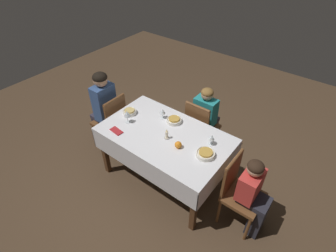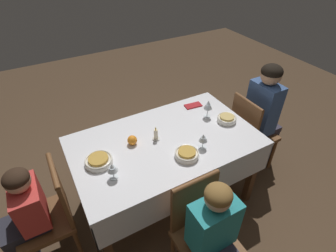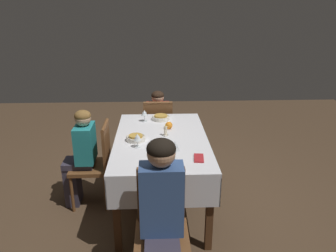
{
  "view_description": "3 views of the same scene",
  "coord_description": "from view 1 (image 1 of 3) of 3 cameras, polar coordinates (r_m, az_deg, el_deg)",
  "views": [
    {
      "loc": [
        1.44,
        -1.79,
        2.77
      ],
      "look_at": [
        0.06,
        -0.02,
        0.93
      ],
      "focal_mm": 28.0,
      "sensor_mm": 36.0,
      "label": 1
    },
    {
      "loc": [
        0.78,
        1.44,
        2.18
      ],
      "look_at": [
        0.0,
        0.05,
        0.95
      ],
      "focal_mm": 28.0,
      "sensor_mm": 36.0,
      "label": 2
    },
    {
      "loc": [
        -3.01,
        0.06,
        2.01
      ],
      "look_at": [
        -0.04,
        -0.07,
        0.91
      ],
      "focal_mm": 35.0,
      "sensor_mm": 36.0,
      "label": 3
    }
  ],
  "objects": [
    {
      "name": "napkin_red_folded",
      "position": [
        3.14,
        -11.16,
        -1.05
      ],
      "size": [
        0.17,
        0.1,
        0.01
      ],
      "rotation": [
        0.0,
        0.0,
        -0.11
      ],
      "color": "#AD2328",
      "rests_on": "dining_table"
    },
    {
      "name": "person_child_red",
      "position": [
        2.9,
        18.19,
        -14.09
      ],
      "size": [
        0.33,
        0.3,
        0.98
      ],
      "rotation": [
        0.0,
        0.0,
        1.57
      ],
      "color": "#282833",
      "rests_on": "ground_plane"
    },
    {
      "name": "chair_west",
      "position": [
        3.79,
        -12.11,
        1.25
      ],
      "size": [
        0.4,
        0.39,
        0.9
      ],
      "rotation": [
        0.0,
        0.0,
        -1.57
      ],
      "color": "brown",
      "rests_on": "ground_plane"
    },
    {
      "name": "candle_centerpiece",
      "position": [
        2.97,
        -0.28,
        -2.06
      ],
      "size": [
        0.06,
        0.06,
        0.12
      ],
      "color": "beige",
      "rests_on": "dining_table"
    },
    {
      "name": "bowl_west",
      "position": [
        3.38,
        -8.33,
        3.12
      ],
      "size": [
        0.17,
        0.17,
        0.06
      ],
      "color": "silver",
      "rests_on": "dining_table"
    },
    {
      "name": "person_adult_denim",
      "position": [
        3.77,
        -13.99,
        4.34
      ],
      "size": [
        0.34,
        0.3,
        1.21
      ],
      "rotation": [
        0.0,
        0.0,
        -1.57
      ],
      "color": "#383342",
      "rests_on": "ground_plane"
    },
    {
      "name": "ground_plane",
      "position": [
        3.6,
        -0.59,
        -11.02
      ],
      "size": [
        8.0,
        8.0,
        0.0
      ],
      "primitive_type": "plane",
      "color": "#4C3826"
    },
    {
      "name": "chair_north",
      "position": [
        3.62,
        7.02,
        -0.05
      ],
      "size": [
        0.39,
        0.4,
        0.9
      ],
      "rotation": [
        0.0,
        0.0,
        3.14
      ],
      "color": "brown",
      "rests_on": "ground_plane"
    },
    {
      "name": "orange_fruit",
      "position": [
        2.86,
        2.23,
        -4.11
      ],
      "size": [
        0.08,
        0.08,
        0.08
      ],
      "primitive_type": "sphere",
      "color": "orange",
      "rests_on": "dining_table"
    },
    {
      "name": "person_child_teal",
      "position": [
        3.69,
        8.43,
        2.13
      ],
      "size": [
        0.3,
        0.33,
        1.04
      ],
      "rotation": [
        0.0,
        0.0,
        3.14
      ],
      "color": "#383342",
      "rests_on": "ground_plane"
    },
    {
      "name": "wine_glass_north",
      "position": [
        3.23,
        -1.21,
        3.14
      ],
      "size": [
        0.07,
        0.07,
        0.13
      ],
      "color": "white",
      "rests_on": "dining_table"
    },
    {
      "name": "bowl_north",
      "position": [
        3.21,
        1.36,
        1.3
      ],
      "size": [
        0.19,
        0.19,
        0.06
      ],
      "color": "silver",
      "rests_on": "dining_table"
    },
    {
      "name": "wine_glass_west",
      "position": [
        3.18,
        -8.91,
        2.59
      ],
      "size": [
        0.08,
        0.08,
        0.17
      ],
      "color": "white",
      "rests_on": "dining_table"
    },
    {
      "name": "bowl_east",
      "position": [
        2.81,
        8.2,
        -5.96
      ],
      "size": [
        0.2,
        0.2,
        0.06
      ],
      "color": "silver",
      "rests_on": "dining_table"
    },
    {
      "name": "dining_table",
      "position": [
        3.12,
        -0.67,
        -3.08
      ],
      "size": [
        1.52,
        0.92,
        0.77
      ],
      "color": "silver",
      "rests_on": "ground_plane"
    },
    {
      "name": "wine_glass_east",
      "position": [
        2.9,
        9.42,
        -2.51
      ],
      "size": [
        0.07,
        0.07,
        0.13
      ],
      "color": "white",
      "rests_on": "dining_table"
    },
    {
      "name": "chair_east",
      "position": [
        2.95,
        15.08,
        -13.24
      ],
      "size": [
        0.4,
        0.39,
        0.9
      ],
      "rotation": [
        0.0,
        0.0,
        1.57
      ],
      "color": "brown",
      "rests_on": "ground_plane"
    }
  ]
}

